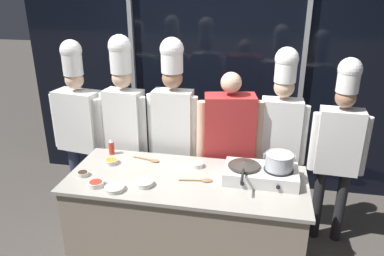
{
  "coord_description": "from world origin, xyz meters",
  "views": [
    {
      "loc": [
        0.58,
        -2.66,
        2.43
      ],
      "look_at": [
        0.0,
        0.25,
        1.25
      ],
      "focal_mm": 35.0,
      "sensor_mm": 36.0,
      "label": 1
    }
  ],
  "objects_px": {
    "prep_bowl_onion": "(197,164)",
    "prep_bowl_soy_glaze": "(83,173)",
    "frying_pan": "(244,164)",
    "squeeze_bottle_chili": "(111,147)",
    "prep_bowl_bean_sprouts": "(144,183)",
    "chef_line": "(173,119)",
    "prep_bowl_chili_flakes": "(96,183)",
    "serving_spoon_slotted": "(203,180)",
    "person_guest": "(229,141)",
    "chef_apprentice": "(339,139)",
    "stock_pot": "(279,161)",
    "prep_bowl_carrots": "(111,161)",
    "chef_pastry": "(280,128)",
    "prep_bowl_noodles": "(114,188)",
    "serving_spoon_solid": "(152,160)",
    "portable_stove": "(261,174)",
    "chef_head": "(79,121)"
  },
  "relations": [
    {
      "from": "prep_bowl_onion",
      "to": "prep_bowl_soy_glaze",
      "type": "relative_size",
      "value": 1.12
    },
    {
      "from": "frying_pan",
      "to": "squeeze_bottle_chili",
      "type": "distance_m",
      "value": 1.28
    },
    {
      "from": "prep_bowl_soy_glaze",
      "to": "prep_bowl_bean_sprouts",
      "type": "xyz_separation_m",
      "value": [
        0.56,
        -0.05,
        0.0
      ]
    },
    {
      "from": "frying_pan",
      "to": "prep_bowl_onion",
      "type": "bearing_deg",
      "value": 161.72
    },
    {
      "from": "frying_pan",
      "to": "chef_line",
      "type": "relative_size",
      "value": 0.24
    },
    {
      "from": "prep_bowl_chili_flakes",
      "to": "serving_spoon_slotted",
      "type": "distance_m",
      "value": 0.86
    },
    {
      "from": "prep_bowl_bean_sprouts",
      "to": "person_guest",
      "type": "relative_size",
      "value": 0.09
    },
    {
      "from": "squeeze_bottle_chili",
      "to": "chef_apprentice",
      "type": "distance_m",
      "value": 2.1
    },
    {
      "from": "chef_line",
      "to": "frying_pan",
      "type": "bearing_deg",
      "value": 144.09
    },
    {
      "from": "stock_pot",
      "to": "prep_bowl_carrots",
      "type": "xyz_separation_m",
      "value": [
        -1.45,
        0.04,
        -0.16
      ]
    },
    {
      "from": "chef_pastry",
      "to": "person_guest",
      "type": "bearing_deg",
      "value": 12.29
    },
    {
      "from": "squeeze_bottle_chili",
      "to": "prep_bowl_noodles",
      "type": "xyz_separation_m",
      "value": [
        0.28,
        -0.61,
        -0.05
      ]
    },
    {
      "from": "prep_bowl_soy_glaze",
      "to": "serving_spoon_solid",
      "type": "relative_size",
      "value": 0.37
    },
    {
      "from": "portable_stove",
      "to": "chef_head",
      "type": "xyz_separation_m",
      "value": [
        -1.87,
        0.56,
        0.12
      ]
    },
    {
      "from": "serving_spoon_solid",
      "to": "chef_head",
      "type": "height_order",
      "value": "chef_head"
    },
    {
      "from": "portable_stove",
      "to": "chef_line",
      "type": "distance_m",
      "value": 1.04
    },
    {
      "from": "stock_pot",
      "to": "chef_line",
      "type": "bearing_deg",
      "value": 151.78
    },
    {
      "from": "prep_bowl_soy_glaze",
      "to": "person_guest",
      "type": "height_order",
      "value": "person_guest"
    },
    {
      "from": "person_guest",
      "to": "serving_spoon_solid",
      "type": "bearing_deg",
      "value": 17.84
    },
    {
      "from": "chef_head",
      "to": "person_guest",
      "type": "xyz_separation_m",
      "value": [
        1.55,
        -0.03,
        -0.08
      ]
    },
    {
      "from": "portable_stove",
      "to": "prep_bowl_noodles",
      "type": "distance_m",
      "value": 1.18
    },
    {
      "from": "prep_bowl_noodles",
      "to": "serving_spoon_solid",
      "type": "distance_m",
      "value": 0.56
    },
    {
      "from": "chef_pastry",
      "to": "chef_head",
      "type": "bearing_deg",
      "value": 2.49
    },
    {
      "from": "portable_stove",
      "to": "prep_bowl_carrots",
      "type": "xyz_separation_m",
      "value": [
        -1.31,
        0.04,
        -0.03
      ]
    },
    {
      "from": "prep_bowl_onion",
      "to": "prep_bowl_noodles",
      "type": "distance_m",
      "value": 0.76
    },
    {
      "from": "chef_pastry",
      "to": "stock_pot",
      "type": "bearing_deg",
      "value": 88.78
    },
    {
      "from": "prep_bowl_chili_flakes",
      "to": "chef_head",
      "type": "relative_size",
      "value": 0.07
    },
    {
      "from": "stock_pot",
      "to": "chef_apprentice",
      "type": "relative_size",
      "value": 0.14
    },
    {
      "from": "frying_pan",
      "to": "prep_bowl_soy_glaze",
      "type": "bearing_deg",
      "value": -171.09
    },
    {
      "from": "serving_spoon_slotted",
      "to": "chef_line",
      "type": "height_order",
      "value": "chef_line"
    },
    {
      "from": "serving_spoon_slotted",
      "to": "chef_pastry",
      "type": "xyz_separation_m",
      "value": [
        0.62,
        0.73,
        0.22
      ]
    },
    {
      "from": "frying_pan",
      "to": "chef_pastry",
      "type": "xyz_separation_m",
      "value": [
        0.29,
        0.63,
        0.09
      ]
    },
    {
      "from": "chef_head",
      "to": "chef_pastry",
      "type": "distance_m",
      "value": 2.02
    },
    {
      "from": "prep_bowl_noodles",
      "to": "chef_pastry",
      "type": "distance_m",
      "value": 1.63
    },
    {
      "from": "squeeze_bottle_chili",
      "to": "prep_bowl_onion",
      "type": "relative_size",
      "value": 1.39
    },
    {
      "from": "prep_bowl_chili_flakes",
      "to": "prep_bowl_noodles",
      "type": "xyz_separation_m",
      "value": [
        0.17,
        -0.03,
        -0.0
      ]
    },
    {
      "from": "portable_stove",
      "to": "prep_bowl_chili_flakes",
      "type": "bearing_deg",
      "value": -164.78
    },
    {
      "from": "squeeze_bottle_chili",
      "to": "chef_head",
      "type": "bearing_deg",
      "value": 146.01
    },
    {
      "from": "stock_pot",
      "to": "serving_spoon_solid",
      "type": "height_order",
      "value": "stock_pot"
    },
    {
      "from": "chef_apprentice",
      "to": "prep_bowl_noodles",
      "type": "bearing_deg",
      "value": 31.38
    },
    {
      "from": "prep_bowl_chili_flakes",
      "to": "chef_line",
      "type": "distance_m",
      "value": 1.01
    },
    {
      "from": "prep_bowl_onion",
      "to": "prep_bowl_carrots",
      "type": "distance_m",
      "value": 0.77
    },
    {
      "from": "portable_stove",
      "to": "prep_bowl_noodles",
      "type": "bearing_deg",
      "value": -161.04
    },
    {
      "from": "prep_bowl_onion",
      "to": "chef_pastry",
      "type": "relative_size",
      "value": 0.06
    },
    {
      "from": "prep_bowl_soy_glaze",
      "to": "prep_bowl_chili_flakes",
      "type": "bearing_deg",
      "value": -36.95
    },
    {
      "from": "chef_line",
      "to": "serving_spoon_solid",
      "type": "bearing_deg",
      "value": 73.78
    },
    {
      "from": "stock_pot",
      "to": "chef_pastry",
      "type": "bearing_deg",
      "value": 88.29
    },
    {
      "from": "frying_pan",
      "to": "prep_bowl_bean_sprouts",
      "type": "xyz_separation_m",
      "value": [
        -0.77,
        -0.26,
        -0.12
      ]
    },
    {
      "from": "serving_spoon_slotted",
      "to": "chef_apprentice",
      "type": "xyz_separation_m",
      "value": [
        1.14,
        0.68,
        0.17
      ]
    },
    {
      "from": "squeeze_bottle_chili",
      "to": "prep_bowl_chili_flakes",
      "type": "xyz_separation_m",
      "value": [
        0.11,
        -0.58,
        -0.05
      ]
    }
  ]
}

